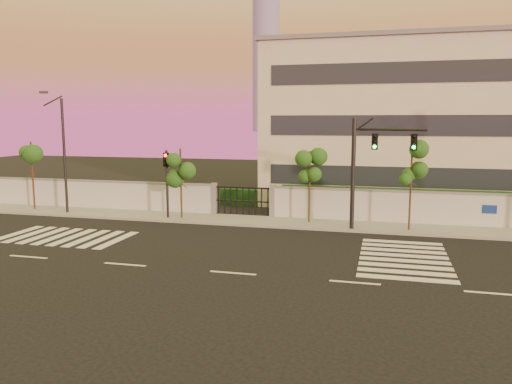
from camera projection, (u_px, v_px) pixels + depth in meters
ground at (233, 273)px, 20.81m from camera, size 120.00×120.00×0.00m
sidewalk at (283, 222)px, 30.86m from camera, size 60.00×3.00×0.15m
perimeter_wall at (289, 203)px, 32.14m from camera, size 60.00×0.36×2.20m
hedge_row at (311, 201)px, 34.54m from camera, size 41.00×4.25×1.80m
institutional_building at (426, 123)px, 38.80m from camera, size 24.40×12.40×12.25m
distant_skyscraper at (266, 27)px, 296.56m from camera, size 16.00×16.00×118.00m
road_markings at (225, 248)px, 24.80m from camera, size 57.00×7.62×0.02m
street_tree_b at (32, 160)px, 34.77m from camera, size 1.58×1.26×4.87m
street_tree_c at (181, 167)px, 31.55m from camera, size 1.48×1.18×4.59m
street_tree_d at (310, 171)px, 30.18m from camera, size 1.37×1.09×4.51m
street_tree_e at (412, 168)px, 27.95m from camera, size 1.40×1.11×5.04m
traffic_signal_main at (368, 161)px, 28.01m from camera, size 4.00×1.45×6.46m
traffic_signal_secondary at (167, 176)px, 31.68m from camera, size 0.35×0.34×4.47m
streetlight_west at (63, 150)px, 33.14m from camera, size 0.49×1.96×8.15m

